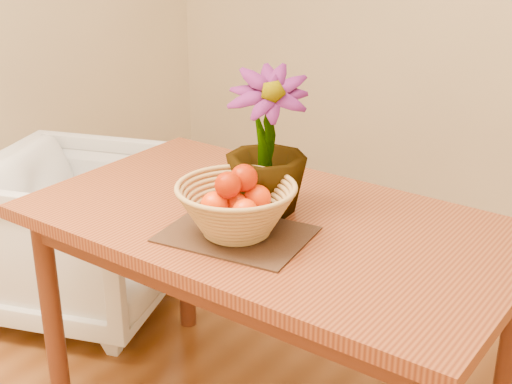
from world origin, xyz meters
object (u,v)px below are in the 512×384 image
Objects in this scene: wicker_basket at (236,211)px; armchair at (79,227)px; potted_plant at (266,142)px; table at (271,245)px.

wicker_basket is 1.18m from armchair.
potted_plant reaches higher than armchair.
table is 1.93× the size of armchair.
potted_plant is (-0.03, 0.18, 0.14)m from wicker_basket.
armchair is at bearing 137.57° from potted_plant.
table is 0.22m from wicker_basket.
table is 1.11m from armchair.
wicker_basket is at bearing -127.30° from armchair.
potted_plant is at bearing 141.85° from table.
table is 4.34× the size of wicker_basket.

